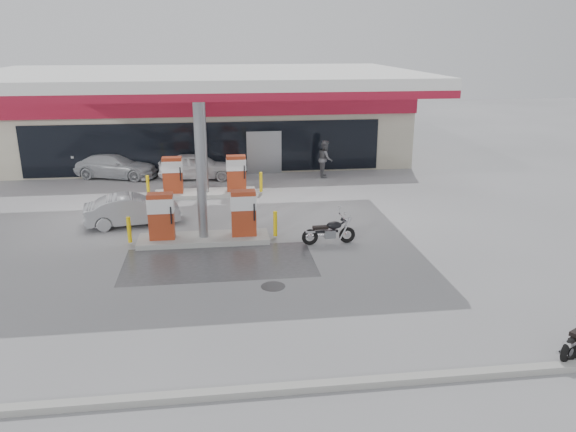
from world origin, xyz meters
The scene contains 13 objects.
ground centered at (0.00, 0.00, 0.00)m, with size 90.00×90.00×0.00m, color gray.
wet_patch centered at (0.50, 0.00, 0.00)m, with size 6.00×3.00×0.00m, color #4C4C4F.
drain_cover centered at (2.00, -2.00, 0.00)m, with size 0.70×0.70×0.01m, color #38383A.
kerb centered at (0.00, -7.00, 0.07)m, with size 28.00×0.25×0.15m, color gray.
store_building centered at (0.01, 15.94, 2.01)m, with size 22.00×8.22×4.00m.
canopy centered at (0.00, 5.00, 5.27)m, with size 16.00×10.02×5.51m.
pump_island_near centered at (0.00, 2.00, 0.71)m, with size 5.14×1.30×1.78m.
pump_island_far centered at (0.00, 8.00, 0.71)m, with size 5.14×1.30×1.78m.
parked_motorcycle centered at (4.29, 1.21, 0.43)m, with size 1.88×0.72×0.97m.
sedan_white centered at (-0.40, 11.20, 0.65)m, with size 1.53×3.81×1.30m, color white.
attendant centered at (6.00, 10.80, 0.93)m, with size 0.90×0.70×1.86m, color slate.
hatchback_silver centered at (-2.67, 4.20, 0.58)m, with size 1.22×3.51×1.16m, color #97999E.
parked_car_left centered at (-4.50, 12.00, 0.62)m, with size 1.72×4.24×1.23m, color #B5B8BD.
Camera 1 is at (0.53, -16.56, 6.80)m, focal length 35.00 mm.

